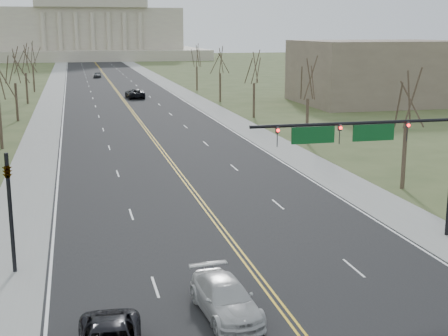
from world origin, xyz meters
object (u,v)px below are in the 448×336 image
car_far_nb (135,93)px  car_far_sb (97,75)px  car_sb_inner_second (225,298)px  signal_mast (372,141)px  signal_left (10,199)px

car_far_nb → car_far_sb: car_far_nb is taller
car_far_nb → car_far_sb: size_ratio=1.43×
car_sb_inner_second → car_far_sb: bearing=84.6°
signal_mast → car_far_sb: signal_mast is taller
signal_mast → signal_left: signal_mast is taller
signal_left → car_far_nb: bearing=80.2°
signal_left → car_sb_inner_second: bearing=-38.2°
signal_left → car_far_sb: size_ratio=1.42×
car_sb_inner_second → signal_mast: bearing=30.1°
signal_left → car_far_sb: 128.96m
car_sb_inner_second → car_far_sb: size_ratio=1.21×
car_sb_inner_second → car_far_sb: car_sb_inner_second is taller
signal_left → car_far_sb: signal_left is taller
signal_mast → car_far_nb: signal_mast is taller
signal_mast → car_sb_inner_second: bearing=-144.6°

